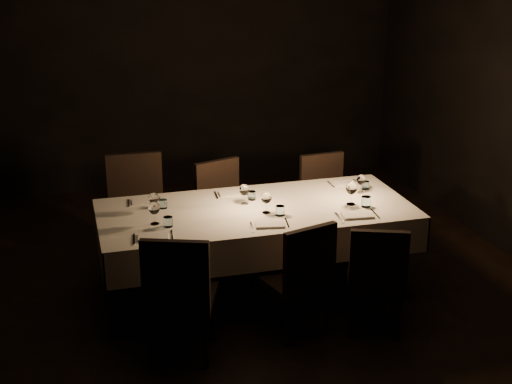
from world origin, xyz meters
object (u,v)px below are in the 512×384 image
object	(u,v)px
chair_near_center	(301,274)
chair_far_left	(137,208)
dining_table	(256,217)
chair_far_center	(224,207)
chair_far_right	(325,197)
chair_near_left	(179,292)
chair_near_right	(377,274)

from	to	relation	value
chair_near_center	chair_far_left	world-z (taller)	chair_far_left
dining_table	chair_far_left	size ratio (longest dim) A/B	2.46
chair_near_center	dining_table	bearing A→B (deg)	-96.03
dining_table	chair_near_center	size ratio (longest dim) A/B	2.78
chair_near_center	chair_far_left	xyz separation A→B (m)	(-1.01, 1.54, 0.06)
chair_far_center	chair_far_right	bearing A→B (deg)	-17.14
dining_table	chair_near_center	bearing A→B (deg)	-79.43
chair_near_left	chair_far_left	size ratio (longest dim) A/B	0.93
chair_near_right	chair_far_right	bearing A→B (deg)	-76.26
chair_near_left	chair_far_center	distance (m)	1.70
chair_near_left	chair_near_right	distance (m)	1.46
dining_table	chair_far_center	distance (m)	0.77
dining_table	chair_far_right	xyz separation A→B (m)	(0.89, 0.76, -0.18)
chair_near_center	chair_far_right	xyz separation A→B (m)	(0.76, 1.49, -0.00)
chair_near_center	chair_far_right	distance (m)	1.67
chair_near_left	chair_far_left	world-z (taller)	chair_far_left
dining_table	chair_far_right	bearing A→B (deg)	40.34
chair_near_right	chair_far_center	xyz separation A→B (m)	(-0.79, 1.59, 0.03)
chair_far_center	chair_far_right	world-z (taller)	chair_far_center
dining_table	chair_far_center	bearing A→B (deg)	97.83
chair_near_left	chair_far_center	size ratio (longest dim) A/B	1.03
chair_near_right	chair_far_left	distance (m)	2.28
chair_near_left	chair_near_center	world-z (taller)	chair_near_left
chair_near_left	chair_near_right	world-z (taller)	chair_near_left
chair_near_center	chair_near_right	bearing A→B (deg)	151.65
chair_far_left	chair_far_center	distance (m)	0.77
chair_far_right	chair_far_center	bearing A→B (deg)	176.01
chair_far_left	chair_far_right	bearing A→B (deg)	-0.13
chair_near_left	chair_far_right	distance (m)	2.29
dining_table	chair_far_right	distance (m)	1.19
chair_far_right	chair_near_left	bearing A→B (deg)	-141.58
chair_far_left	chair_near_left	bearing A→B (deg)	-84.98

